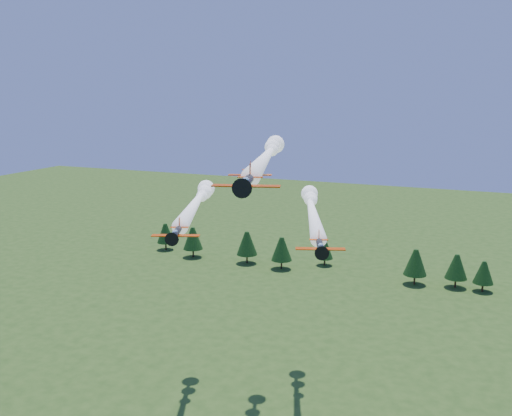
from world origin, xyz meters
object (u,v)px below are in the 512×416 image
at_px(plane_right, 312,208).
at_px(plane_slot, 250,173).
at_px(plane_lead, 267,155).
at_px(plane_left, 197,201).

distance_m(plane_right, plane_slot, 24.77).
xyz_separation_m(plane_lead, plane_right, (4.69, 12.23, -11.48)).
bearing_deg(plane_right, plane_slot, -118.57).
bearing_deg(plane_lead, plane_right, 52.61).
bearing_deg(plane_right, plane_lead, -130.43).
height_order(plane_right, plane_slot, plane_slot).
height_order(plane_lead, plane_left, plane_lead).
height_order(plane_lead, plane_right, plane_lead).
xyz_separation_m(plane_lead, plane_slot, (1.08, -10.23, -1.68)).
bearing_deg(plane_left, plane_slot, -59.37).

